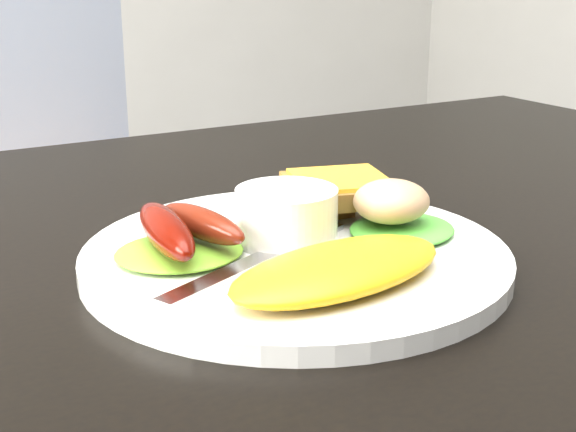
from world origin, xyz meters
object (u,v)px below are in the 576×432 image
dining_chair (78,237)px  person (168,108)px  plate (295,257)px  dining_table (291,266)px

dining_chair → person: 0.30m
dining_chair → plate: (-0.11, -0.99, 0.31)m
dining_table → plate: size_ratio=4.23×
dining_chair → person: person is taller
dining_chair → dining_table: bearing=-117.2°
dining_table → person: (0.25, 0.87, -0.04)m
dining_chair → plate: size_ratio=1.38×
dining_table → dining_chair: bearing=84.7°
dining_table → dining_chair: 0.99m
dining_table → plate: plate is taller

